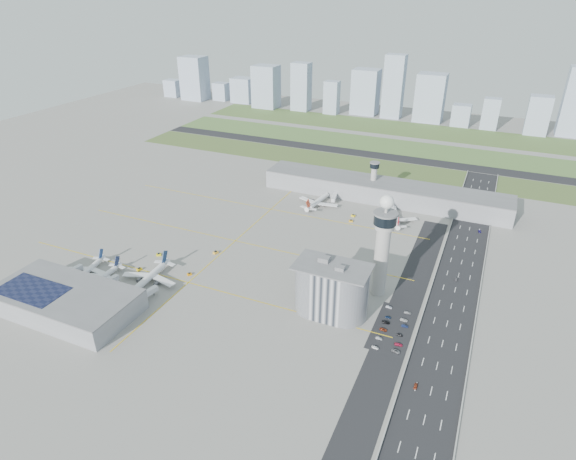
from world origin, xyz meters
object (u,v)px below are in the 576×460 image
at_px(jet_bridge_near_1, 99,289).
at_px(car_lot_5, 389,307).
at_px(airplane_far_a, 319,198).
at_px(car_hw_2, 480,231).
at_px(jet_bridge_far_1, 392,206).
at_px(car_lot_7, 399,344).
at_px(secondary_tower, 374,177).
at_px(tug_1, 139,269).
at_px(car_lot_6, 396,351).
at_px(car_lot_8, 400,335).
at_px(tug_0, 159,254).
at_px(car_lot_4, 388,317).
at_px(airplane_near_a, 87,268).
at_px(car_lot_9, 405,326).
at_px(car_lot_3, 386,322).
at_px(car_lot_1, 379,338).
at_px(car_hw_0, 416,386).
at_px(jet_bridge_near_2, 139,300).
at_px(tug_4, 351,221).
at_px(tug_2, 189,274).
at_px(jet_bridge_near_0, 63,278).
at_px(car_hw_4, 467,198).
at_px(admin_building, 331,290).
at_px(airplane_near_b, 100,275).
at_px(tug_5, 353,215).
at_px(jet_bridge_far_0, 335,196).
at_px(car_lot_2, 383,330).
at_px(tug_3, 216,252).
at_px(airplane_far_b, 396,215).
at_px(car_lot_11, 408,313).
at_px(car_lot_10, 404,320).
at_px(car_lot_0, 375,347).
at_px(control_tower, 383,242).

height_order(jet_bridge_near_1, car_lot_5, jet_bridge_near_1).
relative_size(airplane_far_a, car_hw_2, 10.24).
height_order(jet_bridge_far_1, car_lot_7, jet_bridge_far_1).
distance_m(secondary_tower, tug_1, 211.31).
distance_m(car_lot_6, car_lot_8, 13.62).
relative_size(tug_0, car_lot_4, 1.01).
bearing_deg(airplane_near_a, jet_bridge_near_1, 51.04).
bearing_deg(car_lot_9, car_lot_3, 87.36).
relative_size(car_lot_1, car_hw_0, 0.94).
distance_m(car_lot_5, car_lot_9, 18.11).
bearing_deg(car_lot_6, car_lot_4, 30.55).
height_order(jet_bridge_near_2, tug_4, jet_bridge_near_2).
bearing_deg(jet_bridge_near_1, tug_2, -34.95).
relative_size(jet_bridge_near_0, car_hw_4, 4.09).
height_order(admin_building, airplane_near_b, admin_building).
bearing_deg(airplane_near_a, tug_5, 130.38).
distance_m(car_lot_4, car_hw_4, 194.07).
bearing_deg(jet_bridge_far_0, car_lot_2, 17.41).
relative_size(secondary_tower, car_lot_9, 8.59).
height_order(tug_5, car_hw_0, tug_5).
bearing_deg(jet_bridge_near_0, tug_3, -35.13).
bearing_deg(airplane_far_b, jet_bridge_near_2, 129.37).
relative_size(secondary_tower, jet_bridge_near_2, 2.28).
height_order(secondary_tower, airplane_near_a, secondary_tower).
relative_size(car_lot_11, car_hw_2, 0.94).
distance_m(car_lot_9, car_lot_10, 5.36).
relative_size(airplane_near_b, jet_bridge_near_0, 2.56).
relative_size(airplane_near_b, tug_5, 11.53).
xyz_separation_m(secondary_tower, car_hw_0, (77.86, -210.45, -18.16)).
distance_m(car_hw_0, car_hw_2, 178.58).
xyz_separation_m(tug_2, tug_4, (72.26, 116.77, 0.09)).
bearing_deg(car_hw_2, car_hw_4, 93.69).
xyz_separation_m(airplane_far_b, car_lot_0, (23.90, -152.49, -4.82)).
relative_size(car_lot_1, car_lot_2, 0.87).
bearing_deg(car_lot_1, airplane_near_a, 89.75).
bearing_deg(tug_4, airplane_near_a, 125.66).
height_order(control_tower, car_lot_4, control_tower).
bearing_deg(airplane_far_b, car_lot_6, 175.49).
bearing_deg(car_lot_8, car_lot_2, 91.67).
relative_size(tug_5, car_lot_3, 0.71).
distance_m(tug_3, car_lot_11, 137.07).
distance_m(jet_bridge_near_1, car_lot_9, 182.09).
bearing_deg(tug_3, car_hw_2, -124.33).
xyz_separation_m(car_hw_0, car_hw_2, (14.52, 177.99, -0.07)).
bearing_deg(tug_4, car_hw_0, -164.17).
bearing_deg(airplane_far_b, jet_bridge_near_0, 117.48).
xyz_separation_m(car_lot_4, car_lot_5, (-1.80, 9.38, 0.06)).
relative_size(airplane_near_b, tug_3, 10.57).
bearing_deg(jet_bridge_near_0, jet_bridge_near_2, -80.00).
xyz_separation_m(admin_building, jet_bridge_near_0, (-164.99, -39.00, -12.45)).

